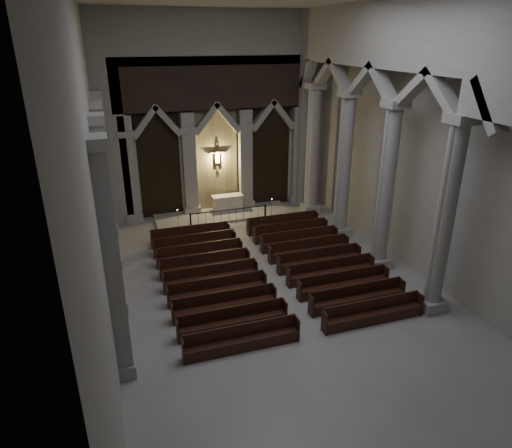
% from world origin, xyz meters
% --- Properties ---
extents(room, '(24.00, 24.10, 12.00)m').
position_xyz_m(room, '(0.00, 0.00, 7.60)').
color(room, '#9D9B95').
rests_on(room, ground).
extents(sanctuary_wall, '(14.00, 0.77, 12.00)m').
position_xyz_m(sanctuary_wall, '(0.00, 11.54, 6.62)').
color(sanctuary_wall, '#A8A59C').
rests_on(sanctuary_wall, ground).
extents(right_arcade, '(1.00, 24.00, 12.00)m').
position_xyz_m(right_arcade, '(5.50, 1.33, 7.83)').
color(right_arcade, '#A8A59C').
rests_on(right_arcade, ground).
extents(left_pilasters, '(0.60, 13.00, 8.03)m').
position_xyz_m(left_pilasters, '(-6.75, 3.50, 3.91)').
color(left_pilasters, '#A8A59C').
rests_on(left_pilasters, ground).
extents(sanctuary_step, '(8.50, 2.60, 0.15)m').
position_xyz_m(sanctuary_step, '(0.00, 10.60, 0.07)').
color(sanctuary_step, '#A8A59C').
rests_on(sanctuary_step, ground).
extents(altar, '(1.95, 0.78, 0.99)m').
position_xyz_m(altar, '(0.44, 11.08, 0.65)').
color(altar, beige).
rests_on(altar, sanctuary_step).
extents(altar_rail, '(4.76, 0.09, 0.93)m').
position_xyz_m(altar_rail, '(-0.00, 9.19, 0.62)').
color(altar_rail, black).
rests_on(altar_rail, ground).
extents(candle_stand_left, '(0.21, 0.21, 1.22)m').
position_xyz_m(candle_stand_left, '(-3.03, 9.36, 0.33)').
color(candle_stand_left, '#B38F37').
rests_on(candle_stand_left, ground).
extents(candle_stand_right, '(0.21, 0.21, 1.22)m').
position_xyz_m(candle_stand_right, '(2.82, 9.38, 0.33)').
color(candle_stand_right, '#B38F37').
rests_on(candle_stand_right, ground).
extents(pews, '(9.72, 10.20, 0.96)m').
position_xyz_m(pews, '(-0.00, 2.30, 0.31)').
color(pews, black).
rests_on(pews, ground).
extents(worshipper, '(0.46, 0.34, 1.15)m').
position_xyz_m(worshipper, '(1.25, 6.46, 0.57)').
color(worshipper, black).
rests_on(worshipper, ground).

